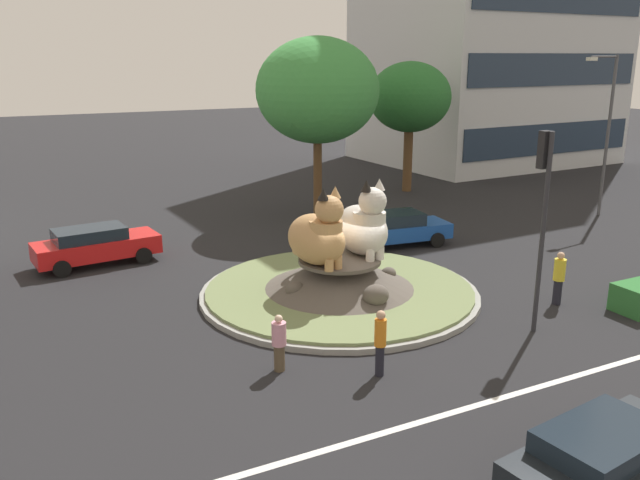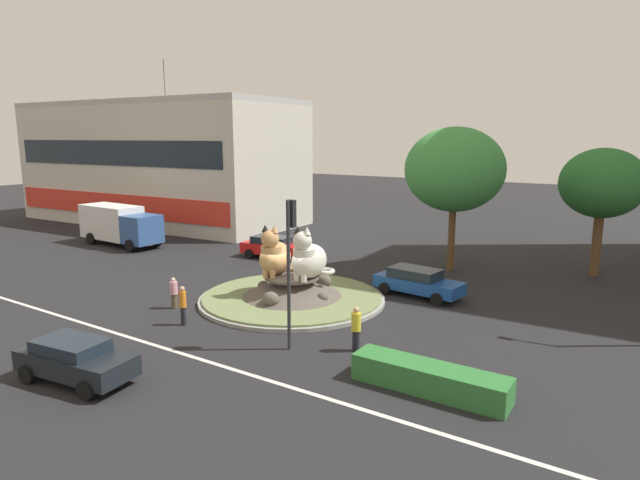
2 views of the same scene
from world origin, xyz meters
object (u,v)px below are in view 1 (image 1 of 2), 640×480
sedan_on_far_lane (395,228)px  cat_statue_calico (319,236)px  broadleaf_tree_behind_island (410,98)px  second_tree_near_tower (318,91)px  streetlight_arm (606,125)px  hatchback_near_shophouse (95,245)px  cat_statue_white (364,227)px  parked_car_right (606,459)px  pedestrian_pink_shirt (279,342)px  traffic_light_mast (543,197)px  pedestrian_yellow_shirt (559,277)px  pedestrian_orange_shirt (380,341)px

sedan_on_far_lane → cat_statue_calico: bearing=-136.1°
broadleaf_tree_behind_island → second_tree_near_tower: 8.44m
sedan_on_far_lane → streetlight_arm: bearing=6.6°
cat_statue_calico → hatchback_near_shophouse: size_ratio=0.61×
broadleaf_tree_behind_island → sedan_on_far_lane: bearing=-126.7°
cat_statue_white → broadleaf_tree_behind_island: bearing=137.6°
cat_statue_calico → parked_car_right: cat_statue_calico is taller
broadleaf_tree_behind_island → hatchback_near_shophouse: bearing=-160.8°
pedestrian_pink_shirt → parked_car_right: (3.32, -7.34, -0.02)m
broadleaf_tree_behind_island → traffic_light_mast: bearing=-114.0°
streetlight_arm → parked_car_right: 24.20m
traffic_light_mast → pedestrian_pink_shirt: traffic_light_mast is taller
broadleaf_tree_behind_island → pedestrian_pink_shirt: broadleaf_tree_behind_island is taller
pedestrian_yellow_shirt → sedan_on_far_lane: 8.28m
streetlight_arm → pedestrian_yellow_shirt: bearing=28.2°
streetlight_arm → hatchback_near_shophouse: streetlight_arm is taller
broadleaf_tree_behind_island → pedestrian_pink_shirt: bearing=-131.9°
cat_statue_calico → sedan_on_far_lane: size_ratio=0.61×
pedestrian_pink_shirt → pedestrian_yellow_shirt: bearing=-81.5°
cat_statue_calico → second_tree_near_tower: size_ratio=0.33×
pedestrian_orange_shirt → hatchback_near_shophouse: bearing=-14.6°
pedestrian_pink_shirt → pedestrian_orange_shirt: bearing=-115.9°
pedestrian_yellow_shirt → parked_car_right: 10.10m
cat_statue_calico → sedan_on_far_lane: bearing=112.3°
cat_statue_white → broadleaf_tree_behind_island: 18.16m
cat_statue_white → parked_car_right: 11.80m
pedestrian_pink_shirt → parked_car_right: pedestrian_pink_shirt is taller
cat_statue_calico → broadleaf_tree_behind_island: broadleaf_tree_behind_island is taller
pedestrian_pink_shirt → pedestrian_yellow_shirt: 10.02m
cat_statue_white → second_tree_near_tower: (3.55, 10.53, 3.96)m
cat_statue_white → second_tree_near_tower: 11.79m
hatchback_near_shophouse → streetlight_arm: bearing=-13.3°
pedestrian_yellow_shirt → pedestrian_orange_shirt: (-7.85, -1.62, 0.02)m
broadleaf_tree_behind_island → second_tree_near_tower: size_ratio=0.86×
pedestrian_orange_shirt → parked_car_right: bearing=155.4°
traffic_light_mast → pedestrian_orange_shirt: (-5.58, -0.43, -3.09)m
streetlight_arm → pedestrian_pink_shirt: streetlight_arm is taller
pedestrian_yellow_shirt → pedestrian_orange_shirt: bearing=40.1°
streetlight_arm → hatchback_near_shophouse: bearing=-15.1°
cat_statue_calico → streetlight_arm: (18.16, 4.48, 2.33)m
traffic_light_mast → second_tree_near_tower: 15.92m
parked_car_right → second_tree_near_tower: bearing=69.3°
sedan_on_far_lane → parked_car_right: (-5.73, -15.77, 0.00)m
pedestrian_yellow_shirt → pedestrian_orange_shirt: size_ratio=1.00×
cat_statue_calico → parked_car_right: bearing=-14.0°
hatchback_near_shophouse → cat_statue_white: bearing=-48.9°
cat_statue_calico → sedan_on_far_lane: cat_statue_calico is taller
pedestrian_yellow_shirt → hatchback_near_shophouse: 17.07m
streetlight_arm → pedestrian_orange_shirt: streetlight_arm is taller
cat_statue_white → parked_car_right: bearing=-11.5°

